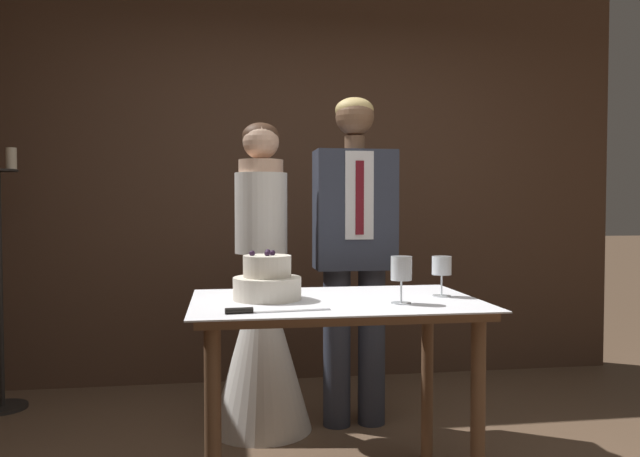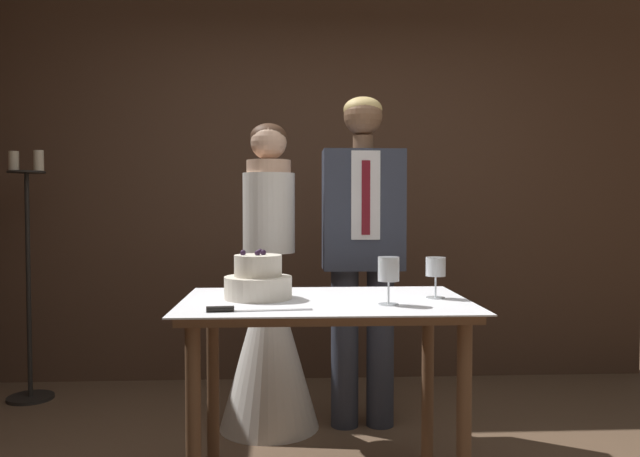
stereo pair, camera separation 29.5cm
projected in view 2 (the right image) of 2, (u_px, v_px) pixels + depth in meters
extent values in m
cube|color=#513828|center=(317.00, 171.00, 4.37)|extent=(4.64, 0.12, 2.90)
cylinder|color=brown|center=(193.00, 433.00, 2.25)|extent=(0.06, 0.06, 0.78)
cylinder|color=brown|center=(464.00, 427.00, 2.30)|extent=(0.06, 0.06, 0.78)
cylinder|color=brown|center=(213.00, 385.00, 2.84)|extent=(0.06, 0.06, 0.78)
cylinder|color=brown|center=(428.00, 382.00, 2.89)|extent=(0.06, 0.06, 0.78)
cube|color=brown|center=(325.00, 305.00, 2.55)|extent=(1.11, 0.72, 0.03)
cube|color=white|center=(325.00, 300.00, 2.55)|extent=(1.17, 0.78, 0.01)
cylinder|color=silver|center=(258.00, 288.00, 2.58)|extent=(0.28, 0.28, 0.09)
cylinder|color=silver|center=(258.00, 266.00, 2.58)|extent=(0.20, 0.20, 0.09)
sphere|color=#2D1933|center=(263.00, 253.00, 2.58)|extent=(0.02, 0.02, 0.02)
sphere|color=#2D1933|center=(260.00, 252.00, 2.63)|extent=(0.02, 0.02, 0.02)
sphere|color=#2D1933|center=(243.00, 253.00, 2.56)|extent=(0.02, 0.02, 0.02)
sphere|color=#2D1933|center=(257.00, 253.00, 2.55)|extent=(0.02, 0.02, 0.02)
cube|color=silver|center=(274.00, 310.00, 2.28)|extent=(0.29, 0.05, 0.00)
cylinder|color=black|center=(220.00, 309.00, 2.26)|extent=(0.10, 0.03, 0.02)
cylinder|color=silver|center=(435.00, 298.00, 2.59)|extent=(0.08, 0.08, 0.00)
cylinder|color=silver|center=(436.00, 287.00, 2.59)|extent=(0.01, 0.01, 0.09)
cylinder|color=silver|center=(436.00, 267.00, 2.59)|extent=(0.08, 0.08, 0.08)
cylinder|color=maroon|center=(436.00, 272.00, 2.59)|extent=(0.07, 0.07, 0.03)
cylinder|color=silver|center=(388.00, 304.00, 2.42)|extent=(0.08, 0.08, 0.00)
cylinder|color=silver|center=(389.00, 292.00, 2.42)|extent=(0.01, 0.01, 0.09)
cylinder|color=silver|center=(389.00, 269.00, 2.42)|extent=(0.08, 0.08, 0.09)
cone|color=white|center=(269.00, 340.00, 3.38)|extent=(0.54, 0.54, 0.96)
cylinder|color=white|center=(269.00, 213.00, 3.35)|extent=(0.28, 0.28, 0.43)
cylinder|color=#DBAD8E|center=(269.00, 167.00, 3.34)|extent=(0.24, 0.24, 0.07)
sphere|color=#DBAD8E|center=(269.00, 142.00, 3.34)|extent=(0.19, 0.19, 0.19)
ellipsoid|color=#472D1E|center=(269.00, 137.00, 3.35)|extent=(0.20, 0.20, 0.15)
cylinder|color=#333847|center=(345.00, 348.00, 3.40)|extent=(0.15, 0.15, 0.86)
cylinder|color=#333847|center=(380.00, 347.00, 3.41)|extent=(0.15, 0.15, 0.86)
cube|color=#333847|center=(363.00, 210.00, 3.38)|extent=(0.43, 0.24, 0.65)
cube|color=white|center=(366.00, 195.00, 3.25)|extent=(0.15, 0.01, 0.47)
cube|color=maroon|center=(366.00, 198.00, 3.25)|extent=(0.04, 0.01, 0.39)
cylinder|color=brown|center=(363.00, 143.00, 3.37)|extent=(0.11, 0.11, 0.08)
sphere|color=brown|center=(363.00, 116.00, 3.36)|extent=(0.21, 0.21, 0.21)
ellipsoid|color=#D6B770|center=(363.00, 110.00, 3.37)|extent=(0.21, 0.21, 0.14)
cylinder|color=black|center=(31.00, 398.00, 3.89)|extent=(0.28, 0.28, 0.02)
cylinder|color=black|center=(28.00, 285.00, 3.86)|extent=(0.03, 0.03, 1.39)
cylinder|color=black|center=(26.00, 172.00, 3.83)|extent=(0.22, 0.22, 0.01)
cylinder|color=beige|center=(14.00, 161.00, 3.83)|extent=(0.06, 0.06, 0.12)
cylinder|color=beige|center=(39.00, 161.00, 3.83)|extent=(0.06, 0.06, 0.13)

